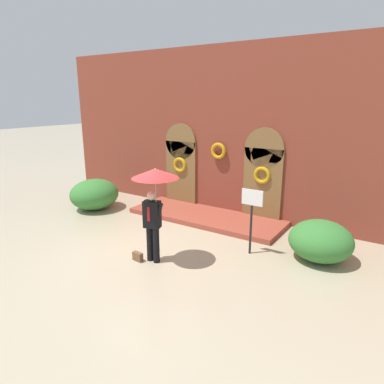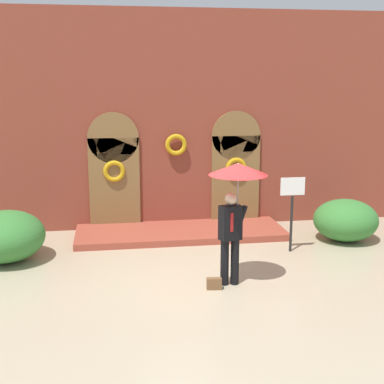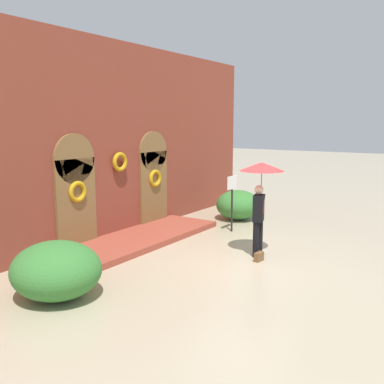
{
  "view_description": "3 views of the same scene",
  "coord_description": "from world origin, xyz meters",
  "px_view_note": "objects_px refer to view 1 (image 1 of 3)",
  "views": [
    {
      "loc": [
        5.56,
        -6.26,
        3.92
      ],
      "look_at": [
        0.64,
        1.24,
        1.45
      ],
      "focal_mm": 32.0,
      "sensor_mm": 36.0,
      "label": 1
    },
    {
      "loc": [
        -1.71,
        -9.76,
        3.92
      ],
      "look_at": [
        0.04,
        1.42,
        1.47
      ],
      "focal_mm": 50.0,
      "sensor_mm": 36.0,
      "label": 2
    },
    {
      "loc": [
        -9.0,
        -4.68,
        3.33
      ],
      "look_at": [
        0.24,
        1.51,
        1.5
      ],
      "focal_mm": 40.0,
      "sensor_mm": 36.0,
      "label": 3
    }
  ],
  "objects_px": {
    "person_with_umbrella": "(154,187)",
    "handbag": "(138,257)",
    "shrub_left": "(94,194)",
    "sign_post": "(252,211)",
    "shrub_right": "(321,241)"
  },
  "relations": [
    {
      "from": "person_with_umbrella",
      "to": "handbag",
      "type": "bearing_deg",
      "value": -155.55
    },
    {
      "from": "person_with_umbrella",
      "to": "sign_post",
      "type": "height_order",
      "value": "person_with_umbrella"
    },
    {
      "from": "sign_post",
      "to": "shrub_right",
      "type": "bearing_deg",
      "value": 21.24
    },
    {
      "from": "sign_post",
      "to": "shrub_right",
      "type": "relative_size",
      "value": 1.1
    },
    {
      "from": "handbag",
      "to": "shrub_right",
      "type": "distance_m",
      "value": 4.56
    },
    {
      "from": "shrub_left",
      "to": "shrub_right",
      "type": "distance_m",
      "value": 7.9
    },
    {
      "from": "handbag",
      "to": "person_with_umbrella",
      "type": "bearing_deg",
      "value": 30.75
    },
    {
      "from": "handbag",
      "to": "sign_post",
      "type": "height_order",
      "value": "sign_post"
    },
    {
      "from": "handbag",
      "to": "shrub_left",
      "type": "relative_size",
      "value": 0.16
    },
    {
      "from": "person_with_umbrella",
      "to": "shrub_right",
      "type": "bearing_deg",
      "value": 35.25
    },
    {
      "from": "person_with_umbrella",
      "to": "shrub_left",
      "type": "bearing_deg",
      "value": 155.41
    },
    {
      "from": "shrub_left",
      "to": "shrub_right",
      "type": "relative_size",
      "value": 1.14
    },
    {
      "from": "shrub_right",
      "to": "shrub_left",
      "type": "bearing_deg",
      "value": -178.14
    },
    {
      "from": "shrub_left",
      "to": "shrub_right",
      "type": "xyz_separation_m",
      "value": [
        7.9,
        0.26,
        -0.04
      ]
    },
    {
      "from": "person_with_umbrella",
      "to": "shrub_left",
      "type": "relative_size",
      "value": 1.33
    }
  ]
}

